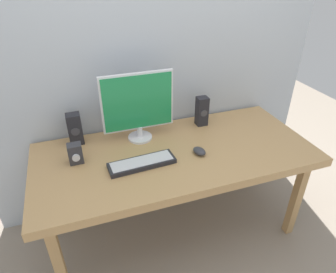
# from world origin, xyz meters

# --- Properties ---
(ground_plane) EXTENTS (6.00, 6.00, 0.00)m
(ground_plane) POSITION_xyz_m (0.00, 0.00, 0.00)
(ground_plane) COLOR gray
(wall_back) EXTENTS (2.45, 0.04, 3.00)m
(wall_back) POSITION_xyz_m (0.00, 0.44, 1.50)
(wall_back) COLOR #B2BCC6
(wall_back) RESTS_ON ground_plane
(desk) EXTENTS (1.77, 0.79, 0.70)m
(desk) POSITION_xyz_m (0.00, 0.00, 0.65)
(desk) COLOR tan
(desk) RESTS_ON ground_plane
(monitor) EXTENTS (0.47, 0.16, 0.46)m
(monitor) POSITION_xyz_m (-0.18, 0.24, 0.95)
(monitor) COLOR silver
(monitor) RESTS_ON desk
(keyboard_primary) EXTENTS (0.41, 0.15, 0.03)m
(keyboard_primary) POSITION_xyz_m (-0.24, -0.07, 0.72)
(keyboard_primary) COLOR #232328
(keyboard_primary) RESTS_ON desk
(mouse) EXTENTS (0.09, 0.11, 0.04)m
(mouse) POSITION_xyz_m (0.13, -0.08, 0.73)
(mouse) COLOR #333338
(mouse) RESTS_ON desk
(speaker_right) EXTENTS (0.08, 0.07, 0.21)m
(speaker_right) POSITION_xyz_m (0.30, 0.27, 0.81)
(speaker_right) COLOR #232328
(speaker_right) RESTS_ON desk
(speaker_left) EXTENTS (0.09, 0.08, 0.21)m
(speaker_left) POSITION_xyz_m (-0.58, 0.31, 0.81)
(speaker_left) COLOR #232328
(speaker_left) RESTS_ON desk
(audio_controller) EXTENTS (0.08, 0.08, 0.13)m
(audio_controller) POSITION_xyz_m (-0.60, 0.09, 0.77)
(audio_controller) COLOR #333338
(audio_controller) RESTS_ON desk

